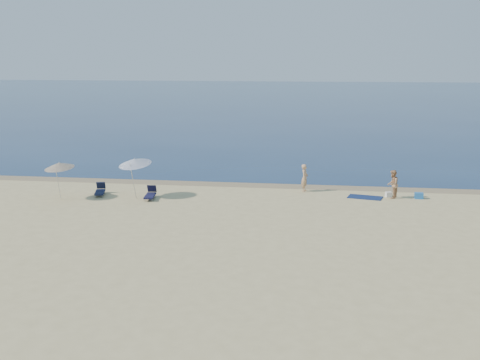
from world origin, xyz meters
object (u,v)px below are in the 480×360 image
(person_right, at_px, (393,184))
(blue_cooler, at_px, (419,196))
(person_left, at_px, (305,178))
(umbrella_near, at_px, (135,162))

(person_right, bearing_deg, blue_cooler, 109.71)
(person_left, relative_size, umbrella_near, 0.66)
(person_left, xyz_separation_m, blue_cooler, (6.46, -0.97, -0.65))
(blue_cooler, bearing_deg, umbrella_near, -171.53)
(person_left, xyz_separation_m, umbrella_near, (-9.44, -2.91, 1.24))
(person_left, relative_size, blue_cooler, 3.42)
(person_right, xyz_separation_m, umbrella_near, (-14.42, -1.87, 1.25))
(person_left, bearing_deg, umbrella_near, 117.26)
(umbrella_near, bearing_deg, person_right, 32.16)
(person_right, height_order, blue_cooler, person_right)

